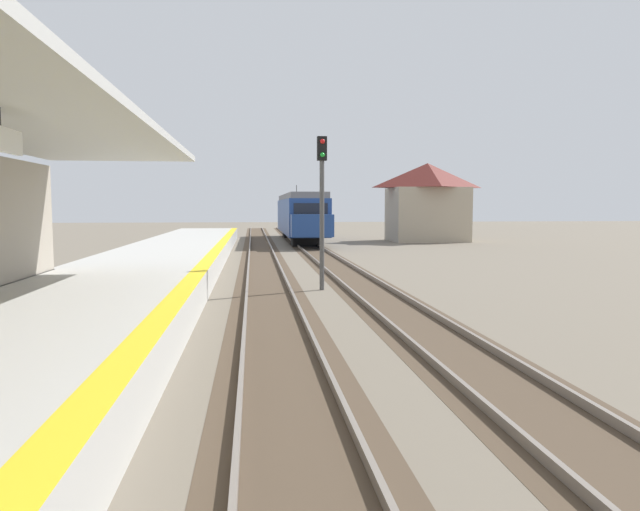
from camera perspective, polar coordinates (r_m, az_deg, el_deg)
station_platform at (r=14.24m, az=-22.43°, el=-5.26°), size 5.00×80.00×0.91m
track_pair_nearest_platform at (r=17.72m, az=-4.88°, el=-4.31°), size 2.34×120.00×0.16m
track_pair_middle at (r=18.14m, az=5.94°, el=-4.11°), size 2.34×120.00×0.16m
approaching_train at (r=48.05m, az=-1.94°, el=4.00°), size 2.93×19.60×4.76m
rail_signal_post at (r=19.81m, az=0.19°, el=5.80°), size 0.32×0.34×5.20m
distant_trackside_house at (r=48.96m, az=10.43°, el=5.29°), size 6.60×5.28×6.40m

